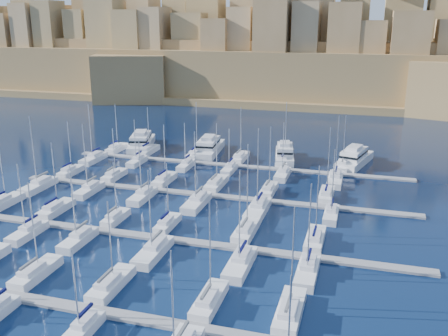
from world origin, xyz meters
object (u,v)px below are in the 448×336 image
(motor_yacht_c, at_px, (285,154))
(motor_yacht_b, at_px, (209,147))
(sailboat_4, at_px, (209,301))
(motor_yacht_a, at_px, (141,142))
(sailboat_2, at_px, (36,272))
(motor_yacht_d, at_px, (354,158))

(motor_yacht_c, bearing_deg, motor_yacht_b, 176.66)
(sailboat_4, distance_m, motor_yacht_a, 82.78)
(sailboat_2, distance_m, motor_yacht_b, 70.50)
(sailboat_2, bearing_deg, motor_yacht_b, 87.73)
(motor_yacht_a, xyz_separation_m, motor_yacht_b, (19.98, -0.32, -0.00))
(sailboat_4, bearing_deg, motor_yacht_a, 121.12)
(sailboat_4, xyz_separation_m, motor_yacht_d, (15.11, 70.21, 0.98))
(motor_yacht_a, bearing_deg, sailboat_2, -76.35)
(motor_yacht_c, bearing_deg, motor_yacht_d, 2.93)
(sailboat_4, height_order, motor_yacht_a, sailboat_4)
(sailboat_2, relative_size, motor_yacht_d, 0.81)
(motor_yacht_d, bearing_deg, sailboat_4, -102.15)
(motor_yacht_c, bearing_deg, motor_yacht_a, 177.85)
(motor_yacht_a, height_order, motor_yacht_d, same)
(motor_yacht_a, height_order, motor_yacht_b, same)
(sailboat_2, relative_size, motor_yacht_c, 0.91)
(sailboat_2, xyz_separation_m, motor_yacht_c, (23.48, 69.23, 0.98))
(sailboat_4, height_order, motor_yacht_c, sailboat_4)
(sailboat_2, distance_m, motor_yacht_d, 81.08)
(sailboat_2, relative_size, sailboat_4, 0.99)
(sailboat_2, xyz_separation_m, motor_yacht_d, (40.72, 70.11, 0.98))
(motor_yacht_c, xyz_separation_m, motor_yacht_d, (17.23, 0.88, -0.00))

